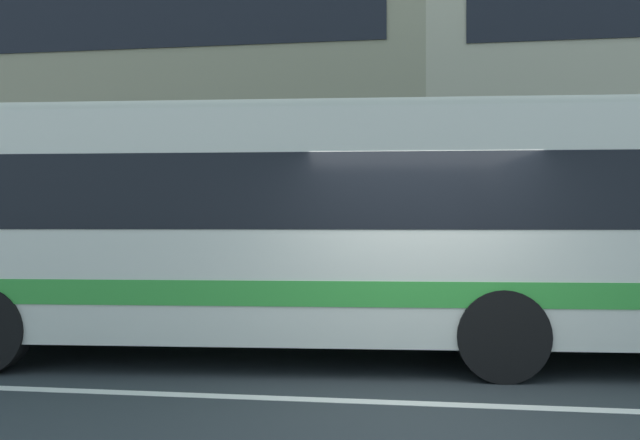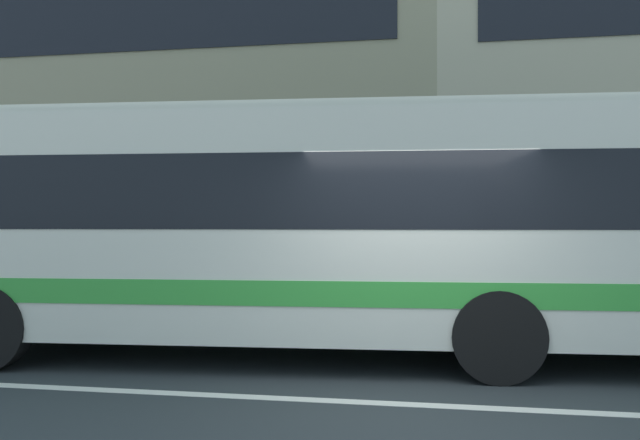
# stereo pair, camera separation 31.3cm
# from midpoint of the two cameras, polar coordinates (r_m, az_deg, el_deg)

# --- Properties ---
(ground_plane) EXTENTS (160.00, 160.00, 0.00)m
(ground_plane) POSITION_cam_midpoint_polar(r_m,az_deg,el_deg) (6.37, 8.10, -15.90)
(ground_plane) COLOR #2A3032
(lane_centre_line) EXTENTS (60.00, 0.16, 0.01)m
(lane_centre_line) POSITION_cam_midpoint_polar(r_m,az_deg,el_deg) (6.37, 8.10, -15.86)
(lane_centre_line) COLOR silver
(lane_centre_line) RESTS_ON ground_plane
(hedge_row_far) EXTENTS (17.25, 1.10, 0.85)m
(hedge_row_far) POSITION_cam_midpoint_polar(r_m,az_deg,el_deg) (11.62, 7.93, -6.62)
(hedge_row_far) COLOR #254E19
(hedge_row_far) RESTS_ON ground_plane
(apartment_block_left) EXTENTS (24.01, 10.56, 13.02)m
(apartment_block_left) POSITION_cam_midpoint_polar(r_m,az_deg,el_deg) (24.63, -21.23, 11.03)
(apartment_block_left) COLOR tan
(apartment_block_left) RESTS_ON ground_plane
(transit_bus) EXTENTS (12.25, 3.29, 3.11)m
(transit_bus) POSITION_cam_midpoint_polar(r_m,az_deg,el_deg) (8.21, 7.98, -0.23)
(transit_bus) COLOR beige
(transit_bus) RESTS_ON ground_plane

